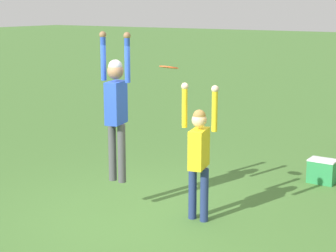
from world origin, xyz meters
TOP-DOWN VIEW (x-y plane):
  - ground_plane at (0.00, 0.00)m, footprint 120.00×120.00m
  - person_jumping at (-0.39, 0.05)m, footprint 0.55×0.43m
  - person_defending at (0.86, 0.34)m, footprint 0.59×0.47m
  - frisbee at (0.35, 0.34)m, footprint 0.27×0.27m
  - cooler_box at (1.81, 3.06)m, footprint 0.47×0.34m

SIDE VIEW (x-z plane):
  - ground_plane at x=0.00m, z-range 0.00..0.00m
  - cooler_box at x=1.81m, z-range 0.00..0.42m
  - person_defending at x=0.86m, z-range 0.05..2.05m
  - person_jumping at x=-0.39m, z-range 0.53..2.78m
  - frisbee at x=0.35m, z-range 2.17..2.23m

